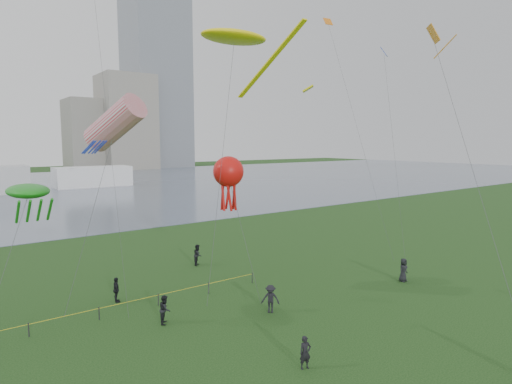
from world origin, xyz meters
TOP-DOWN VIEW (x-y plane):
  - ground_plane at (0.00, 0.00)m, footprint 400.00×400.00m
  - lake at (0.00, 100.00)m, footprint 400.00×120.00m
  - tower at (62.00, 168.00)m, footprint 24.00×24.00m
  - building_mid at (46.00, 162.00)m, footprint 20.00×20.00m
  - building_low at (32.00, 168.00)m, footprint 16.00×18.00m
  - pavilion_right at (14.00, 98.00)m, footprint 18.00×7.00m
  - spectator_a at (-5.80, 11.67)m, footprint 1.03×1.10m
  - spectator_b at (0.52, 9.10)m, footprint 1.34×1.36m
  - spectator_c at (-7.08, 16.97)m, footprint 0.61×1.11m
  - spectator_d at (13.13, 7.72)m, footprint 1.01×0.74m
  - spectator_f at (-2.45, 2.54)m, footprint 0.69×0.55m
  - spectator_g at (1.95, 21.63)m, footprint 1.16×1.18m
  - kite_stingray at (1.71, 14.94)m, footprint 6.74×10.16m
  - kite_windsock at (-6.66, 17.14)m, footprint 5.96×5.22m
  - kite_creature at (-12.32, 16.27)m, footprint 4.73×6.29m
  - kite_octopus at (0.77, 14.50)m, footprint 2.29×5.00m
  - kite_delta at (10.79, 4.14)m, footprint 7.60×11.03m

SIDE VIEW (x-z plane):
  - ground_plane at x=0.00m, z-range 0.00..0.00m
  - lake at x=0.00m, z-range -0.02..0.06m
  - spectator_f at x=-2.45m, z-range 0.00..1.67m
  - spectator_c at x=-7.08m, z-range 0.00..1.79m
  - spectator_a at x=-5.80m, z-range 0.00..1.79m
  - spectator_b at x=0.52m, z-range 0.00..1.88m
  - spectator_d at x=13.13m, z-range 0.00..1.90m
  - spectator_g at x=1.95m, z-range 0.00..1.92m
  - pavilion_right at x=14.00m, z-range 0.00..5.00m
  - kite_creature at x=-12.32m, z-range 3.93..12.68m
  - kite_octopus at x=0.77m, z-range 3.88..14.07m
  - kite_windsock at x=-6.66m, z-range 5.26..19.73m
  - building_low at x=32.00m, z-range 0.00..28.00m
  - kite_delta at x=10.79m, z-range 7.77..26.89m
  - kite_stingray at x=1.71m, z-range 9.19..28.53m
  - building_mid at x=46.00m, z-range 0.00..38.00m
  - tower at x=62.00m, z-range 0.00..120.00m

